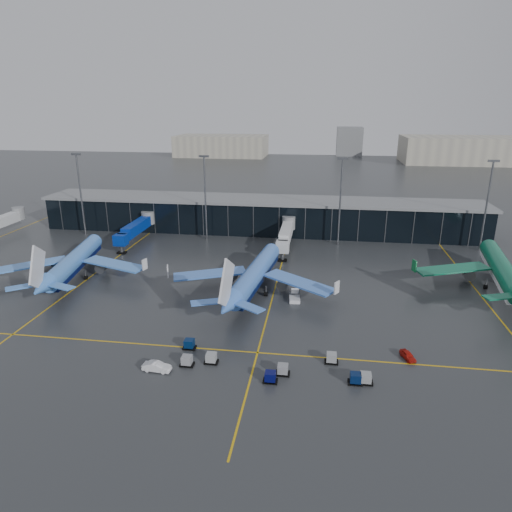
# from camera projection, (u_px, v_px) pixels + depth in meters

# --- Properties ---
(ground) EXTENTS (600.00, 600.00, 0.00)m
(ground) POSITION_uv_depth(u_px,v_px,m) (219.00, 311.00, 92.21)
(ground) COLOR #282B2D
(ground) RESTS_ON ground
(terminal_pier) EXTENTS (142.00, 17.00, 10.70)m
(terminal_pier) POSITION_uv_depth(u_px,v_px,m) (260.00, 215.00, 148.67)
(terminal_pier) COLOR black
(terminal_pier) RESTS_ON ground
(jet_bridges) EXTENTS (94.00, 27.50, 7.20)m
(jet_bridges) POSITION_uv_depth(u_px,v_px,m) (135.00, 228.00, 135.82)
(jet_bridges) COLOR #595B60
(jet_bridges) RESTS_ON ground
(flood_masts) EXTENTS (203.00, 0.50, 25.50)m
(flood_masts) POSITION_uv_depth(u_px,v_px,m) (271.00, 197.00, 134.06)
(flood_masts) COLOR #595B60
(flood_masts) RESTS_ON ground
(distant_hangars) EXTENTS (260.00, 71.00, 22.00)m
(distant_hangars) POSITION_uv_depth(u_px,v_px,m) (365.00, 148.00, 336.12)
(distant_hangars) COLOR #B2AD99
(distant_hangars) RESTS_ON ground
(taxi_lines) EXTENTS (220.00, 120.00, 0.02)m
(taxi_lines) POSITION_uv_depth(u_px,v_px,m) (274.00, 293.00, 100.82)
(taxi_lines) COLOR gold
(taxi_lines) RESTS_ON ground
(airliner_arkefly) EXTENTS (44.15, 48.38, 13.09)m
(airliner_arkefly) POSITION_uv_depth(u_px,v_px,m) (73.00, 251.00, 108.49)
(airliner_arkefly) COLOR #4585E4
(airliner_arkefly) RESTS_ON ground
(airliner_klm_near) EXTENTS (43.22, 47.89, 13.43)m
(airliner_klm_near) POSITION_uv_depth(u_px,v_px,m) (255.00, 263.00, 99.93)
(airliner_klm_near) COLOR #4379DB
(airliner_klm_near) RESTS_ON ground
(airliner_aer_lingus) EXTENTS (46.03, 50.69, 13.93)m
(airliner_aer_lingus) POSITION_uv_depth(u_px,v_px,m) (504.00, 258.00, 102.09)
(airliner_aer_lingus) COLOR #0C6544
(airliner_aer_lingus) RESTS_ON ground
(baggage_carts) EXTENTS (31.19, 9.36, 1.70)m
(baggage_carts) POSITION_uv_depth(u_px,v_px,m) (272.00, 366.00, 71.61)
(baggage_carts) COLOR black
(baggage_carts) RESTS_ON ground
(mobile_airstair) EXTENTS (2.52, 3.41, 3.45)m
(mobile_airstair) POSITION_uv_depth(u_px,v_px,m) (295.00, 298.00, 96.60)
(mobile_airstair) COLOR silver
(mobile_airstair) RESTS_ON ground
(service_van_red) EXTENTS (2.59, 3.88, 1.23)m
(service_van_red) POSITION_uv_depth(u_px,v_px,m) (408.00, 355.00, 74.77)
(service_van_red) COLOR #AF150D
(service_van_red) RESTS_ON ground
(service_van_white) EXTENTS (4.64, 1.87, 1.50)m
(service_van_white) POSITION_uv_depth(u_px,v_px,m) (157.00, 367.00, 71.33)
(service_van_white) COLOR silver
(service_van_white) RESTS_ON ground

